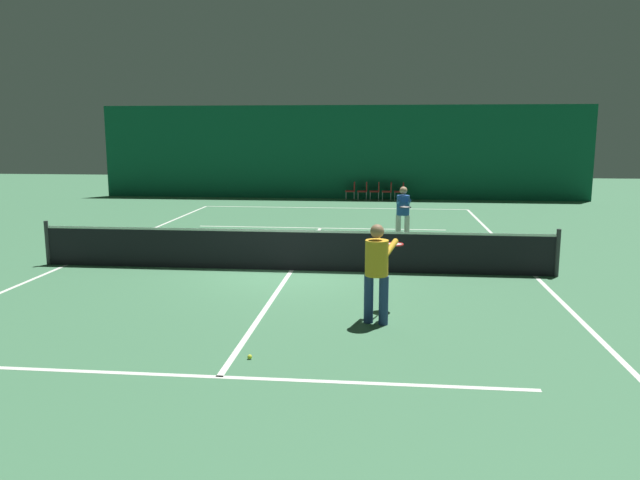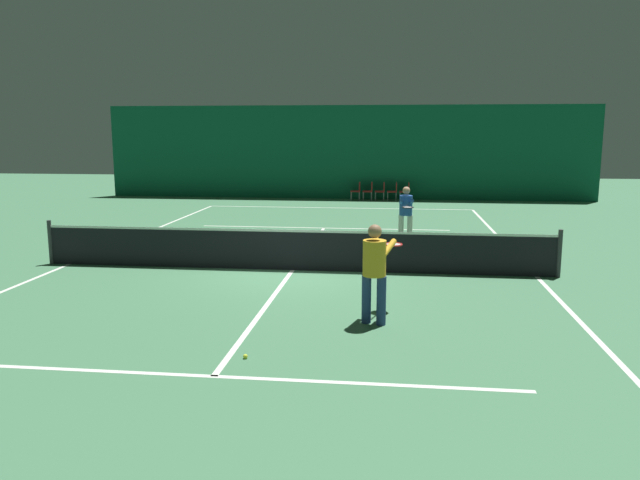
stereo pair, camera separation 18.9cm
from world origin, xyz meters
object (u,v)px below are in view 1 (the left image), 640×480
courtside_chair_0 (352,190)px  courtside_chair_3 (388,190)px  player_near (377,266)px  tennis_ball (250,357)px  player_far (403,210)px  courtside_chair_2 (376,190)px  courtside_chair_4 (401,190)px  courtside_chair_1 (364,190)px  tennis_net (292,249)px

courtside_chair_0 → courtside_chair_3: (1.70, 0.00, 0.00)m
player_near → courtside_chair_0: player_near is taller
courtside_chair_0 → tennis_ball: size_ratio=12.73×
player_near → player_far: (0.62, 7.82, -0.04)m
courtside_chair_2 → courtside_chair_4: size_ratio=1.00×
courtside_chair_1 → courtside_chair_3: (1.13, 0.00, 0.00)m
tennis_net → tennis_ball: 5.73m
tennis_net → courtside_chair_0: 15.01m
courtside_chair_0 → player_far: bearing=10.7°
player_far → courtside_chair_0: player_far is taller
player_far → courtside_chair_3: bearing=-179.9°
tennis_ball → tennis_net: bearing=92.6°
tennis_net → courtside_chair_3: 15.17m
tennis_net → player_far: size_ratio=7.42×
courtside_chair_2 → courtside_chair_0: bearing=-90.0°
courtside_chair_0 → courtside_chair_1: size_ratio=1.00×
tennis_net → tennis_ball: bearing=-87.4°
tennis_net → courtside_chair_2: size_ratio=14.29×
player_near → courtside_chair_2: (-0.33, 18.82, -0.50)m
courtside_chair_1 → courtside_chair_3: 1.13m
courtside_chair_0 → courtside_chair_4: size_ratio=1.00×
courtside_chair_4 → tennis_ball: 20.87m
courtside_chair_2 → courtside_chair_4: same height
player_far → tennis_ball: (-2.39, -9.72, -0.91)m
courtside_chair_3 → tennis_net: bearing=-8.6°
courtside_chair_4 → tennis_ball: (-2.57, -20.71, -0.45)m
player_far → courtside_chair_1: 11.11m
tennis_net → player_near: bearing=-62.0°
courtside_chair_2 → tennis_net: bearing=-6.5°
courtside_chair_4 → courtside_chair_1: bearing=-90.0°
courtside_chair_1 → courtside_chair_0: bearing=-90.0°
player_far → courtside_chair_3: size_ratio=1.92×
courtside_chair_1 → tennis_net: bearing=-4.3°
courtside_chair_0 → courtside_chair_1: 0.57m
courtside_chair_2 → courtside_chair_3: (0.57, 0.00, 0.00)m
player_far → tennis_ball: 10.05m
tennis_net → courtside_chair_1: tennis_net is taller
courtside_chair_2 → courtside_chair_1: bearing=-90.0°
player_near → tennis_ball: size_ratio=25.62×
courtside_chair_3 → tennis_ball: size_ratio=12.73×
tennis_net → courtside_chair_3: bearing=81.4°
player_far → courtside_chair_2: (-0.95, 10.99, -0.46)m
courtside_chair_4 → tennis_ball: courtside_chair_4 is taller
player_far → courtside_chair_2: bearing=-177.0°
courtside_chair_0 → courtside_chair_1: (0.57, 0.00, 0.00)m
courtside_chair_0 → tennis_ball: courtside_chair_0 is taller
player_near → courtside_chair_4: bearing=15.3°
courtside_chair_1 → courtside_chair_4: same height
player_near → courtside_chair_1: player_near is taller
player_near → courtside_chair_3: size_ratio=2.01×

